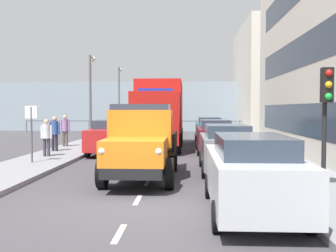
# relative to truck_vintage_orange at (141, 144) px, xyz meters

# --- Properties ---
(ground_plane) EXTENTS (80.00, 80.00, 0.00)m
(ground_plane) POSITION_rel_truck_vintage_orange_xyz_m (-0.22, -5.74, -1.18)
(ground_plane) COLOR #423F44
(sidewalk_left) EXTENTS (2.64, 37.24, 0.15)m
(sidewalk_left) POSITION_rel_truck_vintage_orange_xyz_m (-5.13, -5.74, -1.10)
(sidewalk_left) COLOR gray
(sidewalk_left) RESTS_ON ground_plane
(sidewalk_right) EXTENTS (2.64, 37.24, 0.15)m
(sidewalk_right) POSITION_rel_truck_vintage_orange_xyz_m (4.68, -5.74, -1.10)
(sidewalk_right) COLOR gray
(sidewalk_right) RESTS_ON ground_plane
(road_centreline_markings) EXTENTS (0.12, 33.68, 0.01)m
(road_centreline_markings) POSITION_rel_truck_vintage_orange_xyz_m (-0.22, -5.32, -1.17)
(road_centreline_markings) COLOR silver
(road_centreline_markings) RESTS_ON ground_plane
(building_far_block) EXTENTS (8.70, 12.22, 9.93)m
(building_far_block) POSITION_rel_truck_vintage_orange_xyz_m (-10.80, -24.92, 3.78)
(building_far_block) COLOR beige
(building_far_block) RESTS_ON ground_plane
(sea_horizon) EXTENTS (80.00, 0.80, 5.00)m
(sea_horizon) POSITION_rel_truck_vintage_orange_xyz_m (-0.22, -27.36, 1.32)
(sea_horizon) COLOR #84939E
(sea_horizon) RESTS_ON ground_plane
(seawall_railing) EXTENTS (28.08, 0.08, 1.20)m
(seawall_railing) POSITION_rel_truck_vintage_orange_xyz_m (-0.22, -23.76, -0.26)
(seawall_railing) COLOR #4C5156
(seawall_railing) RESTS_ON ground_plane
(truck_vintage_orange) EXTENTS (2.17, 5.64, 2.43)m
(truck_vintage_orange) POSITION_rel_truck_vintage_orange_xyz_m (0.00, 0.00, 0.00)
(truck_vintage_orange) COLOR black
(truck_vintage_orange) RESTS_ON ground_plane
(lorry_cargo_red) EXTENTS (2.58, 8.20, 3.87)m
(lorry_cargo_red) POSITION_rel_truck_vintage_orange_xyz_m (0.14, -10.06, 0.90)
(lorry_cargo_red) COLOR red
(lorry_cargo_red) RESTS_ON ground_plane
(car_silver_kerbside_near) EXTENTS (1.85, 4.54, 1.72)m
(car_silver_kerbside_near) POSITION_rel_truck_vintage_orange_xyz_m (-2.86, 3.74, -0.28)
(car_silver_kerbside_near) COLOR #B7BABF
(car_silver_kerbside_near) RESTS_ON ground_plane
(car_grey_kerbside_1) EXTENTS (1.85, 4.18, 1.72)m
(car_grey_kerbside_1) POSITION_rel_truck_vintage_orange_xyz_m (-2.86, -1.75, -0.28)
(car_grey_kerbside_1) COLOR slate
(car_grey_kerbside_1) RESTS_ON ground_plane
(car_maroon_kerbside_2) EXTENTS (1.85, 3.96, 1.72)m
(car_maroon_kerbside_2) POSITION_rel_truck_vintage_orange_xyz_m (-2.86, -7.76, -0.28)
(car_maroon_kerbside_2) COLOR maroon
(car_maroon_kerbside_2) RESTS_ON ground_plane
(car_teal_kerbside_3) EXTENTS (1.76, 4.45, 1.72)m
(car_teal_kerbside_3) POSITION_rel_truck_vintage_orange_xyz_m (-2.86, -13.28, -0.28)
(car_teal_kerbside_3) COLOR #1E6670
(car_teal_kerbside_3) RESTS_ON ground_plane
(car_red_oppositeside_0) EXTENTS (1.80, 4.44, 1.72)m
(car_red_oppositeside_0) POSITION_rel_truck_vintage_orange_xyz_m (2.41, -7.10, -0.28)
(car_red_oppositeside_0) COLOR #B21E1E
(car_red_oppositeside_0) RESTS_ON ground_plane
(car_navy_oppositeside_1) EXTENTS (1.81, 4.56, 1.72)m
(car_navy_oppositeside_1) POSITION_rel_truck_vintage_orange_xyz_m (2.41, -12.93, -0.28)
(car_navy_oppositeside_1) COLOR navy
(car_navy_oppositeside_1) RESTS_ON ground_plane
(pedestrian_with_bag) EXTENTS (0.53, 0.34, 1.67)m
(pedestrian_with_bag) POSITION_rel_truck_vintage_orange_xyz_m (4.86, -4.85, -0.05)
(pedestrian_with_bag) COLOR #383342
(pedestrian_with_bag) RESTS_ON sidewalk_right
(pedestrian_near_railing) EXTENTS (0.53, 0.34, 1.74)m
(pedestrian_near_railing) POSITION_rel_truck_vintage_orange_xyz_m (5.22, -6.96, -0.00)
(pedestrian_near_railing) COLOR black
(pedestrian_near_railing) RESTS_ON sidewalk_right
(pedestrian_couple_a) EXTENTS (0.53, 0.34, 1.77)m
(pedestrian_couple_a) POSITION_rel_truck_vintage_orange_xyz_m (5.47, -9.40, 0.02)
(pedestrian_couple_a) COLOR #4C473D
(pedestrian_couple_a) RESTS_ON sidewalk_right
(traffic_light_near) EXTENTS (0.28, 0.41, 3.20)m
(traffic_light_near) POSITION_rel_truck_vintage_orange_xyz_m (-5.06, 1.95, 1.29)
(traffic_light_near) COLOR black
(traffic_light_near) RESTS_ON sidewalk_left
(lamp_post_promenade) EXTENTS (0.32, 1.14, 5.54)m
(lamp_post_promenade) POSITION_rel_truck_vintage_orange_xyz_m (4.75, -12.51, 2.34)
(lamp_post_promenade) COLOR #59595B
(lamp_post_promenade) RESTS_ON sidewalk_right
(lamp_post_far) EXTENTS (0.32, 1.14, 5.92)m
(lamp_post_far) POSITION_rel_truck_vintage_orange_xyz_m (4.86, -23.54, 2.54)
(lamp_post_far) COLOR #59595B
(lamp_post_far) RESTS_ON sidewalk_right
(street_sign) EXTENTS (0.50, 0.07, 2.25)m
(street_sign) POSITION_rel_truck_vintage_orange_xyz_m (4.73, -2.87, 0.50)
(street_sign) COLOR #4C4C4C
(street_sign) RESTS_ON sidewalk_right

